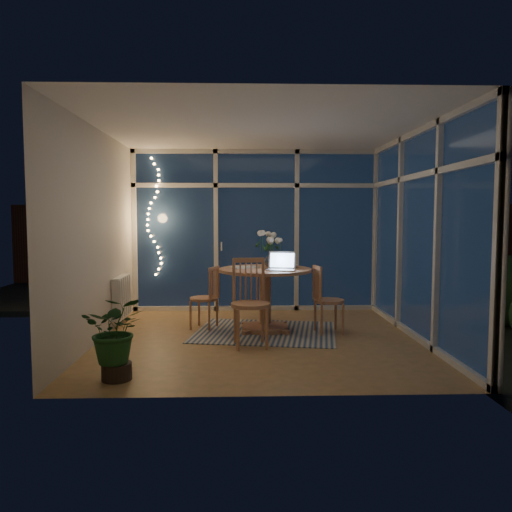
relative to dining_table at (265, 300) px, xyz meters
name	(u,v)px	position (x,y,z in m)	size (l,w,h in m)	color
floor	(261,339)	(-0.07, -0.46, -0.42)	(4.00, 4.00, 0.00)	olive
ceiling	(261,128)	(-0.07, -0.46, 2.18)	(4.00, 4.00, 0.00)	silver
wall_back	(256,231)	(-0.07, 1.54, 0.88)	(4.00, 0.04, 2.60)	beige
wall_front	(271,244)	(-0.07, -2.46, 0.88)	(4.00, 0.04, 2.60)	beige
wall_left	(97,235)	(-2.07, -0.46, 0.88)	(0.04, 4.00, 2.60)	beige
wall_right	(422,235)	(1.93, -0.46, 0.88)	(0.04, 4.00, 2.60)	beige
window_wall_back	(256,231)	(-0.07, 1.50, 0.88)	(4.00, 0.10, 2.60)	silver
window_wall_right	(419,235)	(1.89, -0.46, 0.88)	(0.10, 4.00, 2.60)	silver
radiator	(122,297)	(-2.01, 0.44, -0.02)	(0.10, 0.70, 0.58)	silver
fairy_lights	(153,217)	(-1.72, 1.42, 1.11)	(0.24, 0.10, 1.85)	#E7A65C
garden_patio	(274,287)	(0.43, 4.54, -0.48)	(12.00, 6.00, 0.10)	black
garden_fence	(252,244)	(-0.07, 5.04, 0.48)	(11.00, 0.08, 1.80)	#3C1E15
neighbour_roof	(260,194)	(0.23, 8.04, 1.78)	(7.00, 3.00, 2.20)	#373B42
garden_shrubs	(212,273)	(-0.87, 2.94, 0.03)	(0.90, 0.90, 0.90)	black
rug	(265,332)	(0.00, -0.10, -0.41)	(1.83, 1.46, 0.01)	#C0B69C
dining_table	(265,300)	(0.00, 0.00, 0.00)	(1.23, 1.23, 0.84)	#A26B49
chair_left	(204,297)	(-0.83, 0.16, 0.01)	(0.40, 0.40, 0.87)	#A26B49
chair_right	(329,299)	(0.83, -0.17, 0.03)	(0.42, 0.42, 0.90)	#A26B49
chair_front	(251,302)	(-0.21, -0.82, 0.10)	(0.49, 0.49, 1.05)	#A26B49
laptop	(281,260)	(0.19, -0.25, 0.55)	(0.36, 0.30, 0.26)	#BCBCC0
flower_vase	(271,259)	(0.09, 0.24, 0.52)	(0.20, 0.20, 0.21)	silver
bowl	(293,266)	(0.38, 0.11, 0.44)	(0.15, 0.15, 0.04)	silver
newspapers	(247,267)	(-0.24, 0.11, 0.43)	(0.34, 0.26, 0.01)	beige
phone	(266,269)	(0.00, -0.12, 0.42)	(0.10, 0.05, 0.01)	black
potted_plant	(116,340)	(-1.49, -1.98, -0.04)	(0.54, 0.47, 0.76)	#19461C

